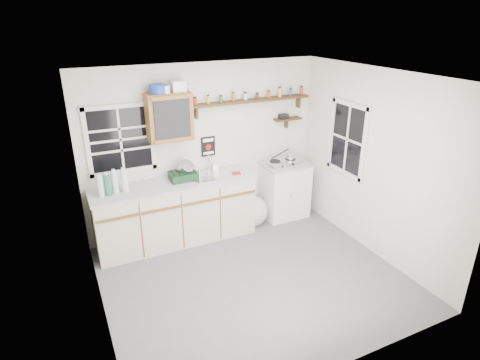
# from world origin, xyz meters

# --- Properties ---
(room) EXTENTS (3.64, 3.24, 2.54)m
(room) POSITION_xyz_m (0.00, 0.00, 1.25)
(room) COLOR #58585A
(room) RESTS_ON ground
(main_cabinet) EXTENTS (2.31, 0.63, 0.92)m
(main_cabinet) POSITION_xyz_m (-0.58, 1.30, 0.46)
(main_cabinet) COLOR #BAB09A
(main_cabinet) RESTS_ON floor
(right_cabinet) EXTENTS (0.73, 0.57, 0.91)m
(right_cabinet) POSITION_xyz_m (1.25, 1.32, 0.46)
(right_cabinet) COLOR silver
(right_cabinet) RESTS_ON floor
(sink) EXTENTS (0.52, 0.44, 0.29)m
(sink) POSITION_xyz_m (-0.05, 1.30, 0.93)
(sink) COLOR silver
(sink) RESTS_ON main_cabinet
(upper_cabinet) EXTENTS (0.60, 0.32, 0.65)m
(upper_cabinet) POSITION_xyz_m (-0.55, 1.44, 1.82)
(upper_cabinet) COLOR brown
(upper_cabinet) RESTS_ON wall_back
(upper_cabinet_clutter) EXTENTS (0.48, 0.24, 0.14)m
(upper_cabinet_clutter) POSITION_xyz_m (-0.57, 1.44, 2.21)
(upper_cabinet_clutter) COLOR #1938A4
(upper_cabinet_clutter) RESTS_ON upper_cabinet
(spice_shelf) EXTENTS (1.91, 0.18, 0.35)m
(spice_shelf) POSITION_xyz_m (0.73, 1.51, 1.93)
(spice_shelf) COLOR #311D0D
(spice_shelf) RESTS_ON wall_back
(secondary_shelf) EXTENTS (0.45, 0.16, 0.24)m
(secondary_shelf) POSITION_xyz_m (1.36, 1.52, 1.58)
(secondary_shelf) COLOR #311D0D
(secondary_shelf) RESTS_ON wall_back
(warning_sign) EXTENTS (0.22, 0.02, 0.30)m
(warning_sign) POSITION_xyz_m (0.05, 1.59, 1.28)
(warning_sign) COLOR black
(warning_sign) RESTS_ON wall_back
(window_back) EXTENTS (0.93, 0.03, 0.98)m
(window_back) POSITION_xyz_m (-1.20, 1.59, 1.55)
(window_back) COLOR black
(window_back) RESTS_ON wall_back
(window_right) EXTENTS (0.03, 0.78, 1.08)m
(window_right) POSITION_xyz_m (1.79, 0.55, 1.45)
(window_right) COLOR black
(window_right) RESTS_ON wall_back
(water_bottles) EXTENTS (0.39, 0.13, 0.34)m
(water_bottles) POSITION_xyz_m (-1.40, 1.28, 1.07)
(water_bottles) COLOR silver
(water_bottles) RESTS_ON main_cabinet
(dish_rack) EXTENTS (0.38, 0.29, 0.28)m
(dish_rack) POSITION_xyz_m (-0.42, 1.36, 1.01)
(dish_rack) COLOR black
(dish_rack) RESTS_ON main_cabinet
(soap_bottle) EXTENTS (0.10, 0.10, 0.18)m
(soap_bottle) POSITION_xyz_m (0.10, 1.44, 1.01)
(soap_bottle) COLOR white
(soap_bottle) RESTS_ON main_cabinet
(rag) EXTENTS (0.14, 0.13, 0.02)m
(rag) POSITION_xyz_m (0.34, 1.22, 0.93)
(rag) COLOR maroon
(rag) RESTS_ON main_cabinet
(hotplate) EXTENTS (0.58, 0.35, 0.08)m
(hotplate) POSITION_xyz_m (1.19, 1.31, 0.95)
(hotplate) COLOR silver
(hotplate) RESTS_ON right_cabinet
(saucepan) EXTENTS (0.37, 0.18, 0.16)m
(saucepan) POSITION_xyz_m (1.32, 1.31, 1.03)
(saucepan) COLOR silver
(saucepan) RESTS_ON hotplate
(trash_bag) EXTENTS (0.45, 0.40, 0.51)m
(trash_bag) POSITION_xyz_m (0.65, 1.26, 0.22)
(trash_bag) COLOR beige
(trash_bag) RESTS_ON floor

